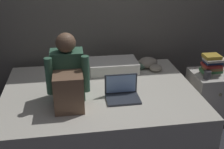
{
  "coord_description": "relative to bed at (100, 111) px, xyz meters",
  "views": [
    {
      "loc": [
        -0.47,
        -2.29,
        1.85
      ],
      "look_at": [
        -0.1,
        0.1,
        0.77
      ],
      "focal_mm": 45.45,
      "sensor_mm": 36.0,
      "label": 1
    }
  ],
  "objects": [
    {
      "name": "ground_plane",
      "position": [
        0.2,
        -0.3,
        -0.26
      ],
      "size": [
        8.0,
        8.0,
        0.0
      ],
      "primitive_type": "plane",
      "color": "#2D2D33"
    },
    {
      "name": "bed",
      "position": [
        0.0,
        0.0,
        0.0
      ],
      "size": [
        2.0,
        1.5,
        0.52
      ],
      "color": "#332D2B",
      "rests_on": "ground_plane"
    },
    {
      "name": "mug",
      "position": [
        1.17,
        0.01,
        0.34
      ],
      "size": [
        0.08,
        0.08,
        0.09
      ],
      "primitive_type": "cylinder",
      "color": "#3D3D42",
      "rests_on": "nightstand"
    },
    {
      "name": "laptop",
      "position": [
        0.19,
        -0.21,
        0.32
      ],
      "size": [
        0.32,
        0.23,
        0.22
      ],
      "color": "#333842",
      "rests_on": "bed"
    },
    {
      "name": "book_stack",
      "position": [
        1.27,
        0.11,
        0.41
      ],
      "size": [
        0.24,
        0.17,
        0.23
      ],
      "color": "beige",
      "rests_on": "nightstand"
    },
    {
      "name": "person_sitting",
      "position": [
        -0.31,
        -0.21,
        0.51
      ],
      "size": [
        0.39,
        0.44,
        0.66
      ],
      "color": "#38664C",
      "rests_on": "bed"
    },
    {
      "name": "pillow",
      "position": [
        0.21,
        0.45,
        0.33
      ],
      "size": [
        0.56,
        0.36,
        0.13
      ],
      "primitive_type": "cube",
      "color": "silver",
      "rests_on": "bed"
    },
    {
      "name": "nightstand",
      "position": [
        1.3,
        0.13,
        0.02
      ],
      "size": [
        0.44,
        0.46,
        0.55
      ],
      "color": "beige",
      "rests_on": "ground_plane"
    },
    {
      "name": "clothes_pile",
      "position": [
        0.64,
        0.47,
        0.32
      ],
      "size": [
        0.3,
        0.29,
        0.13
      ],
      "color": "gray",
      "rests_on": "bed"
    }
  ]
}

